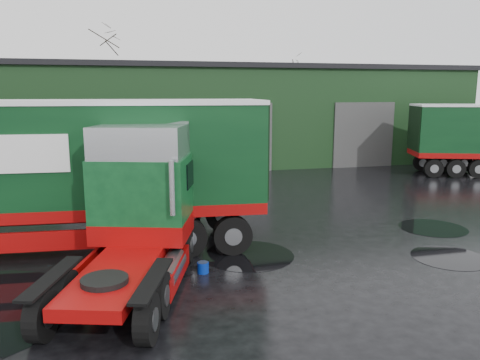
% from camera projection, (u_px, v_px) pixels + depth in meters
% --- Properties ---
extents(ground, '(100.00, 100.00, 0.00)m').
position_uv_depth(ground, '(285.00, 252.00, 13.74)').
color(ground, black).
extents(warehouse, '(32.40, 12.40, 6.30)m').
position_uv_depth(warehouse, '(218.00, 113.00, 32.71)').
color(warehouse, black).
rests_on(warehouse, ground).
extents(hero_tractor, '(4.34, 6.70, 3.85)m').
position_uv_depth(hero_tractor, '(125.00, 214.00, 10.58)').
color(hero_tractor, '#0F451F').
rests_on(hero_tractor, ground).
extents(trailer_left, '(14.53, 4.02, 4.46)m').
position_uv_depth(trailer_left, '(16.00, 177.00, 13.36)').
color(trailer_left, silver).
rests_on(trailer_left, ground).
extents(wash_bucket, '(0.38, 0.38, 0.28)m').
position_uv_depth(wash_bucket, '(203.00, 268.00, 12.15)').
color(wash_bucket, navy).
rests_on(wash_bucket, ground).
extents(tree_back_a, '(4.40, 4.40, 9.50)m').
position_uv_depth(tree_back_a, '(104.00, 90.00, 40.07)').
color(tree_back_a, black).
rests_on(tree_back_a, ground).
extents(tree_back_b, '(4.40, 4.40, 7.50)m').
position_uv_depth(tree_back_b, '(281.00, 101.00, 44.02)').
color(tree_back_b, black).
rests_on(tree_back_b, ground).
extents(puddle_0, '(2.63, 2.63, 0.01)m').
position_uv_depth(puddle_0, '(248.00, 255.00, 13.46)').
color(puddle_0, black).
rests_on(puddle_0, ground).
extents(puddle_1, '(2.28, 2.28, 0.01)m').
position_uv_depth(puddle_1, '(433.00, 228.00, 16.18)').
color(puddle_1, black).
rests_on(puddle_1, ground).
extents(puddle_3, '(2.10, 2.10, 0.01)m').
position_uv_depth(puddle_3, '(449.00, 257.00, 13.28)').
color(puddle_3, black).
rests_on(puddle_3, ground).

